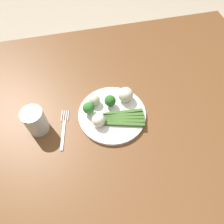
{
  "coord_description": "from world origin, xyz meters",
  "views": [
    {
      "loc": [
        -0.12,
        -0.42,
        1.45
      ],
      "look_at": [
        -0.02,
        0.0,
        0.77
      ],
      "focal_mm": 34.23,
      "sensor_mm": 36.0,
      "label": 1
    }
  ],
  "objects_px": {
    "broccoli_near_center": "(89,108)",
    "fork": "(64,129)",
    "dining_table": "(117,126)",
    "cauliflower_mid": "(98,120)",
    "broccoli_front_left": "(110,101)",
    "cauliflower_back": "(94,100)",
    "water_glass": "(35,121)",
    "cauliflower_front": "(126,95)",
    "asparagus_bundle": "(124,118)",
    "plate": "(112,114)"
  },
  "relations": [
    {
      "from": "cauliflower_mid",
      "to": "fork",
      "type": "relative_size",
      "value": 0.29
    },
    {
      "from": "cauliflower_front",
      "to": "cauliflower_back",
      "type": "height_order",
      "value": "cauliflower_front"
    },
    {
      "from": "cauliflower_front",
      "to": "cauliflower_back",
      "type": "relative_size",
      "value": 1.29
    },
    {
      "from": "plate",
      "to": "cauliflower_front",
      "type": "xyz_separation_m",
      "value": [
        0.07,
        0.05,
        0.04
      ]
    },
    {
      "from": "dining_table",
      "to": "cauliflower_mid",
      "type": "distance_m",
      "value": 0.15
    },
    {
      "from": "broccoli_front_left",
      "to": "cauliflower_back",
      "type": "xyz_separation_m",
      "value": [
        -0.06,
        0.02,
        -0.01
      ]
    },
    {
      "from": "cauliflower_mid",
      "to": "broccoli_near_center",
      "type": "bearing_deg",
      "value": 115.19
    },
    {
      "from": "cauliflower_back",
      "to": "water_glass",
      "type": "xyz_separation_m",
      "value": [
        -0.22,
        -0.05,
        0.01
      ]
    },
    {
      "from": "broccoli_near_center",
      "to": "water_glass",
      "type": "relative_size",
      "value": 0.52
    },
    {
      "from": "asparagus_bundle",
      "to": "cauliflower_front",
      "type": "height_order",
      "value": "cauliflower_front"
    },
    {
      "from": "cauliflower_front",
      "to": "plate",
      "type": "bearing_deg",
      "value": -142.19
    },
    {
      "from": "broccoli_near_center",
      "to": "fork",
      "type": "distance_m",
      "value": 0.12
    },
    {
      "from": "fork",
      "to": "broccoli_near_center",
      "type": "bearing_deg",
      "value": -57.49
    },
    {
      "from": "plate",
      "to": "cauliflower_front",
      "type": "relative_size",
      "value": 4.4
    },
    {
      "from": "plate",
      "to": "broccoli_front_left",
      "type": "distance_m",
      "value": 0.05
    },
    {
      "from": "cauliflower_back",
      "to": "cauliflower_mid",
      "type": "bearing_deg",
      "value": -90.73
    },
    {
      "from": "cauliflower_back",
      "to": "water_glass",
      "type": "distance_m",
      "value": 0.22
    },
    {
      "from": "asparagus_bundle",
      "to": "broccoli_front_left",
      "type": "height_order",
      "value": "broccoli_front_left"
    },
    {
      "from": "broccoli_front_left",
      "to": "fork",
      "type": "xyz_separation_m",
      "value": [
        -0.19,
        -0.06,
        -0.04
      ]
    },
    {
      "from": "asparagus_bundle",
      "to": "broccoli_near_center",
      "type": "height_order",
      "value": "broccoli_near_center"
    },
    {
      "from": "broccoli_near_center",
      "to": "water_glass",
      "type": "distance_m",
      "value": 0.19
    },
    {
      "from": "asparagus_bundle",
      "to": "cauliflower_mid",
      "type": "distance_m",
      "value": 0.1
    },
    {
      "from": "dining_table",
      "to": "cauliflower_back",
      "type": "xyz_separation_m",
      "value": [
        -0.08,
        0.06,
        0.13
      ]
    },
    {
      "from": "plate",
      "to": "water_glass",
      "type": "distance_m",
      "value": 0.28
    },
    {
      "from": "plate",
      "to": "water_glass",
      "type": "height_order",
      "value": "water_glass"
    },
    {
      "from": "broccoli_front_left",
      "to": "water_glass",
      "type": "distance_m",
      "value": 0.28
    },
    {
      "from": "broccoli_near_center",
      "to": "cauliflower_mid",
      "type": "relative_size",
      "value": 1.1
    },
    {
      "from": "dining_table",
      "to": "broccoli_near_center",
      "type": "distance_m",
      "value": 0.17
    },
    {
      "from": "water_glass",
      "to": "broccoli_front_left",
      "type": "bearing_deg",
      "value": 6.32
    },
    {
      "from": "cauliflower_back",
      "to": "water_glass",
      "type": "height_order",
      "value": "water_glass"
    },
    {
      "from": "cauliflower_front",
      "to": "cauliflower_mid",
      "type": "bearing_deg",
      "value": -145.09
    },
    {
      "from": "cauliflower_mid",
      "to": "fork",
      "type": "xyz_separation_m",
      "value": [
        -0.13,
        0.01,
        -0.04
      ]
    },
    {
      "from": "plate",
      "to": "asparagus_bundle",
      "type": "bearing_deg",
      "value": -46.21
    },
    {
      "from": "dining_table",
      "to": "broccoli_front_left",
      "type": "relative_size",
      "value": 27.16
    },
    {
      "from": "broccoli_near_center",
      "to": "fork",
      "type": "bearing_deg",
      "value": -158.73
    },
    {
      "from": "cauliflower_back",
      "to": "plate",
      "type": "bearing_deg",
      "value": -46.04
    },
    {
      "from": "broccoli_front_left",
      "to": "cauliflower_front",
      "type": "height_order",
      "value": "cauliflower_front"
    },
    {
      "from": "dining_table",
      "to": "fork",
      "type": "relative_size",
      "value": 8.61
    },
    {
      "from": "water_glass",
      "to": "dining_table",
      "type": "bearing_deg",
      "value": -1.31
    },
    {
      "from": "dining_table",
      "to": "cauliflower_mid",
      "type": "height_order",
      "value": "cauliflower_mid"
    },
    {
      "from": "broccoli_near_center",
      "to": "fork",
      "type": "height_order",
      "value": "broccoli_near_center"
    },
    {
      "from": "plate",
      "to": "cauliflower_front",
      "type": "distance_m",
      "value": 0.09
    },
    {
      "from": "plate",
      "to": "asparagus_bundle",
      "type": "distance_m",
      "value": 0.05
    },
    {
      "from": "broccoli_front_left",
      "to": "cauliflower_back",
      "type": "relative_size",
      "value": 1.16
    },
    {
      "from": "fork",
      "to": "water_glass",
      "type": "relative_size",
      "value": 1.59
    },
    {
      "from": "broccoli_near_center",
      "to": "fork",
      "type": "xyz_separation_m",
      "value": [
        -0.1,
        -0.04,
        -0.04
      ]
    },
    {
      "from": "broccoli_front_left",
      "to": "cauliflower_mid",
      "type": "relative_size",
      "value": 1.08
    },
    {
      "from": "fork",
      "to": "water_glass",
      "type": "xyz_separation_m",
      "value": [
        -0.09,
        0.02,
        0.05
      ]
    },
    {
      "from": "dining_table",
      "to": "cauliflower_mid",
      "type": "relative_size",
      "value": 29.31
    },
    {
      "from": "cauliflower_mid",
      "to": "asparagus_bundle",
      "type": "bearing_deg",
      "value": -1.31
    }
  ]
}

